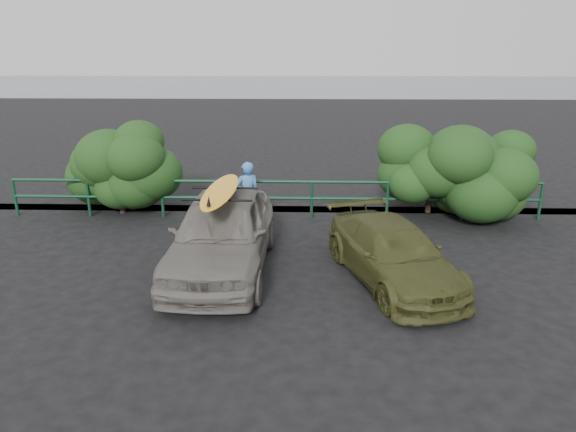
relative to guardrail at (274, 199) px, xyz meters
The scene contains 10 objects.
ground 5.03m from the guardrail, 90.00° to the right, with size 80.00×80.00×0.00m, color black.
ocean 55.00m from the guardrail, 90.00° to the left, with size 200.00×200.00×0.00m, color slate.
guardrail is the anchor object (origin of this frame).
shrub_left 4.87m from the guardrail, behind, with size 3.20×2.40×2.44m, color #214619, non-canonical shape.
shrub_right 5.06m from the guardrail, ahead, with size 3.20×2.40×2.21m, color #214619, non-canonical shape.
sedan 3.53m from the guardrail, 103.95° to the right, with size 1.87×4.65×1.59m, color slate.
olive_vehicle 4.60m from the guardrail, 56.99° to the right, with size 1.59×3.92×1.14m, color #3F411C.
man 1.02m from the guardrail, 130.15° to the right, with size 0.61×0.40×1.68m, color #4480CE.
roof_rack 3.69m from the guardrail, 103.95° to the right, with size 1.35×0.95×0.05m, color black, non-canonical shape.
surfboard 3.71m from the guardrail, 103.95° to the right, with size 0.58×2.79×0.08m, color #FFAD1A.
Camera 1 is at (0.76, -8.08, 4.30)m, focal length 32.00 mm.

